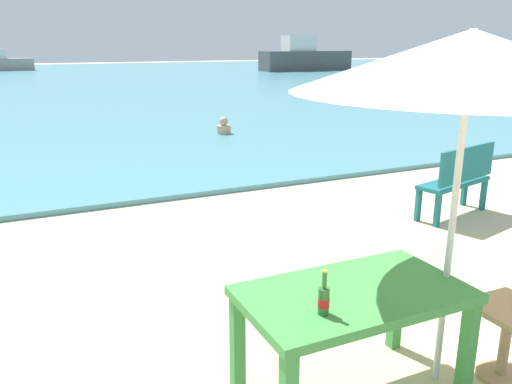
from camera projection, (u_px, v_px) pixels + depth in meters
The scene contains 9 objects.
sea_water at pixel (64, 82), 29.79m from camera, with size 120.00×50.00×0.08m, color teal.
picnic_table_green at pixel (353, 306), 3.25m from camera, with size 1.40×0.80×0.76m.
beer_bottle_amber at pixel (324, 299), 2.91m from camera, with size 0.07×0.07×0.26m.
patio_umbrella at pixel (470, 61), 3.03m from camera, with size 2.10×2.10×2.30m.
side_table_wood at pixel (507, 331), 3.52m from camera, with size 0.44×0.44×0.54m.
bench_teal_center at pixel (459, 177), 6.80m from camera, with size 1.25×0.63×0.95m.
swimmer_person at pixel (224, 127), 12.69m from camera, with size 0.34×0.34×0.41m.
boat_cargo_ship at pixel (304, 58), 40.46m from camera, with size 7.19×1.96×2.61m.
boat_sailboat at pixel (2, 63), 40.49m from camera, with size 4.44×1.21×1.61m.
Camera 1 is at (-3.03, -2.13, 2.23)m, focal length 36.82 mm.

